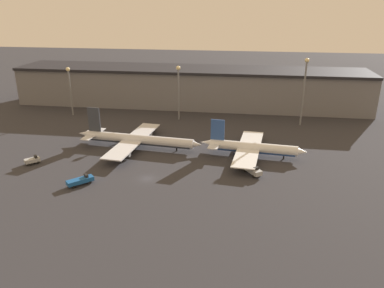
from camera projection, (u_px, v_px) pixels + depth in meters
The scene contains 10 objects.
ground at pixel (147, 179), 109.00m from camera, with size 600.00×600.00×0.00m, color #2D2D33.
terminal_building at pixel (190, 87), 182.47m from camera, with size 167.76×25.94×18.31m.
airplane_0 at pixel (137, 139), 131.27m from camera, with size 46.10×37.42×13.45m.
airplane_1 at pixel (251, 148), 123.89m from camera, with size 35.44×34.02×11.81m.
service_vehicle_0 at pixel (252, 170), 111.45m from camera, with size 6.21×7.30×2.92m.
service_vehicle_1 at pixel (32, 160), 118.49m from camera, with size 4.90×4.90×2.63m.
service_vehicle_2 at pixel (80, 181), 104.95m from camera, with size 6.93×6.94×2.73m.
lamp_post_0 at pixel (70, 84), 164.75m from camera, with size 1.80×1.80×21.49m.
lamp_post_1 at pixel (179, 86), 157.82m from camera, with size 1.80×1.80×23.26m.
lamp_post_2 at pixel (304, 84), 150.04m from camera, with size 1.80×1.80×27.52m.
Camera 1 is at (27.09, -95.19, 48.59)m, focal length 35.00 mm.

